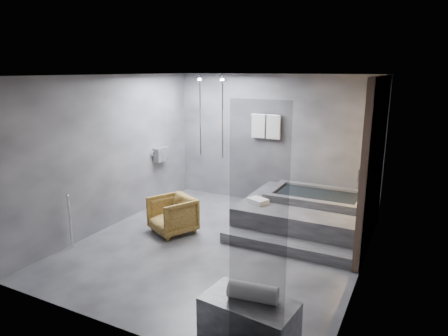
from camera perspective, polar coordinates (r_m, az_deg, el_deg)
The scene contains 7 objects.
room at distance 6.38m, azimuth 3.56°, elevation 3.46°, with size 5.00×5.04×2.82m.
tub_deck at distance 7.68m, azimuth 11.54°, elevation -6.47°, with size 2.20×2.00×0.50m, color #333335.
tub_step at distance 6.69m, azimuth 8.69°, elevation -10.98°, with size 2.20×0.36×0.18m, color #333335.
concrete_bench at distance 4.68m, azimuth 3.58°, elevation -20.72°, with size 1.02×0.56×0.46m, color #363639.
driftwood_chair at distance 7.31m, azimuth -7.37°, elevation -6.66°, with size 0.71×0.73×0.66m, color #483212.
rolled_towel at distance 4.51m, azimuth 4.15°, elevation -17.27°, with size 0.20×0.20×0.54m, color silver.
deck_towel at distance 7.35m, azimuth 4.87°, elevation -4.72°, with size 0.34×0.25×0.09m, color silver.
Camera 1 is at (2.87, -5.52, 2.89)m, focal length 32.00 mm.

